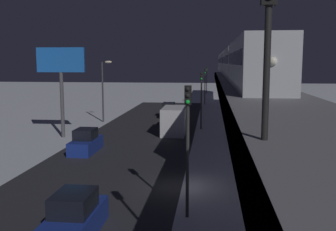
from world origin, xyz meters
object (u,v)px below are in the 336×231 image
Objects in this scene: sedan_yellow at (169,111)px; commercial_billboard at (61,69)px; traffic_light_far at (205,81)px; subway_train at (233,62)px; sedan_blue_2 at (86,143)px; box_truck at (175,120)px; traffic_light_near at (188,132)px; traffic_light_mid at (201,92)px; traffic_light_distant at (207,76)px; sedan_blue at (74,219)px; rail_signal at (268,22)px.

sedan_yellow is 19.21m from commercial_billboard.
traffic_light_far is 0.72× the size of commercial_billboard.
sedan_blue_2 is at bearing 62.67° from subway_train.
box_truck is at bearing 66.64° from subway_train.
traffic_light_near is (-2.70, 23.21, 2.85)m from box_truck.
traffic_light_distant is (0.00, -51.27, 0.00)m from traffic_light_mid.
traffic_light_distant is (-4.70, -79.60, 3.40)m from sedan_blue.
sedan_blue is 16.40m from sedan_blue_2.
sedan_blue is 25.99m from box_truck.
sedan_yellow is 0.96× the size of sedan_blue.
sedan_blue is (0.00, 37.75, 0.00)m from sedan_yellow.
rail_signal is 0.62× the size of traffic_light_mid.
sedan_yellow is 0.69× the size of traffic_light_distant.
traffic_light_near is 76.90m from traffic_light_distant.
commercial_billboard is (13.61, 6.50, 2.63)m from traffic_light_mid.
traffic_light_mid is at bearing 72.85° from subway_train.
sedan_yellow is 0.69× the size of traffic_light_far.
subway_train is at bearing 108.71° from traffic_light_far.
traffic_light_near is (-4.70, 35.05, 3.40)m from sedan_yellow.
sedan_blue and sedan_blue_2 have the same top height.
commercial_billboard is (10.91, 4.07, 5.48)m from box_truck.
box_truck is (-2.00, 11.84, 0.55)m from sedan_yellow.
sedan_blue_2 is (13.44, 26.00, -6.64)m from subway_train.
traffic_light_far is at bearing 90.00° from traffic_light_distant.
traffic_light_near and traffic_light_mid have the same top height.
sedan_blue is 24.34m from commercial_billboard.
rail_signal is at bearing -80.91° from sedan_yellow.
sedan_yellow is (8.84, 3.99, -6.64)m from subway_train.
commercial_billboard is at bearing 76.74° from traffic_light_distant.
traffic_light_near and traffic_light_far have the same top height.
commercial_billboard is (13.61, -19.14, 2.63)m from traffic_light_near.
subway_train is 43.18m from sedan_blue.
box_truck is 23.54m from traffic_light_near.
sedan_blue_2 is at bearing -54.51° from traffic_light_near.
sedan_blue_2 is at bearing -62.14° from rail_signal.
sedan_blue_2 is 9.60m from commercial_billboard.
traffic_light_mid is at bearing -126.45° from sedan_blue_2.
commercial_billboard is (13.61, 57.76, 2.63)m from traffic_light_distant.
traffic_light_near reaches higher than sedan_blue.
rail_signal is 0.62× the size of traffic_light_far.
sedan_yellow is at bearing 24.31° from subway_train.
sedan_blue_2 is 0.49× the size of commercial_billboard.
sedan_yellow is 1.01× the size of sedan_blue_2.
traffic_light_near is 1.00× the size of traffic_light_mid.
sedan_yellow is at bearing -119.25° from commercial_billboard.
rail_signal is 10.18m from traffic_light_near.
traffic_light_mid is 51.27m from traffic_light_distant.
traffic_light_near is at bearing -75.39° from rail_signal.
traffic_light_near is 51.27m from traffic_light_far.
traffic_light_distant reaches higher than sedan_blue.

